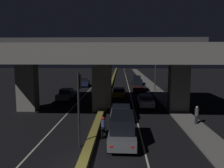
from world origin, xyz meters
TOP-DOWN VIEW (x-y plane):
  - lane_line_left_inner at (-3.62, 35.00)m, footprint 0.12×126.00m
  - lane_line_right_inner at (3.62, 35.00)m, footprint 0.12×126.00m
  - median_divider at (0.00, 35.00)m, footprint 0.59×126.00m
  - sidewalk_right at (8.36, 28.00)m, footprint 2.22×126.00m
  - elevated_overpass at (0.00, 13.16)m, footprint 22.48×12.57m
  - traffic_light_left_of_median at (-0.69, 3.37)m, footprint 0.30×0.49m
  - street_lamp at (7.81, 27.42)m, footprint 1.99×0.32m
  - car_grey_lead at (2.18, 3.99)m, footprint 2.02×4.51m
  - car_grey_second at (2.11, 10.02)m, footprint 2.08×4.21m
  - car_white_third at (5.08, 15.57)m, footprint 1.84×4.40m
  - car_taxi_yellow_fourth at (1.84, 21.51)m, footprint 2.09×4.27m
  - car_dark_red_fifth at (5.09, 27.57)m, footprint 2.06×4.73m
  - car_black_sixth at (5.42, 35.94)m, footprint 2.04×4.33m
  - car_grey_lead_oncoming at (-5.48, 19.01)m, footprint 2.01×4.52m
  - car_dark_blue_second_oncoming at (-5.28, 32.84)m, footprint 2.16×4.14m
  - motorcycle_black_filtering_near at (0.73, 5.56)m, footprint 0.34×1.88m
  - motorcycle_white_filtering_mid at (0.77, 12.87)m, footprint 0.34×1.89m
  - motorcycle_red_filtering_far at (0.72, 20.19)m, footprint 0.33×1.84m
  - pedestrian_on_sidewalk at (8.78, 8.39)m, footprint 0.32×0.32m

SIDE VIEW (x-z plane):
  - lane_line_left_inner at x=-3.62m, z-range 0.00..0.00m
  - lane_line_right_inner at x=3.62m, z-range 0.00..0.00m
  - sidewalk_right at x=8.36m, z-range 0.00..0.12m
  - median_divider at x=0.00m, z-range 0.00..0.36m
  - motorcycle_white_filtering_mid at x=0.77m, z-range -0.11..1.34m
  - motorcycle_red_filtering_far at x=0.72m, z-range -0.11..1.35m
  - motorcycle_black_filtering_near at x=0.73m, z-range -0.11..1.36m
  - car_taxi_yellow_fourth at x=1.84m, z-range 0.04..1.41m
  - car_white_third at x=5.08m, z-range 0.02..1.47m
  - car_grey_second at x=2.11m, z-range 0.04..1.45m
  - car_dark_blue_second_oncoming at x=-5.28m, z-range 0.01..1.58m
  - car_grey_lead_oncoming at x=-5.48m, z-range 0.00..1.60m
  - pedestrian_on_sidewalk at x=8.78m, z-range 0.13..1.73m
  - car_black_sixth at x=5.42m, z-range 0.04..1.93m
  - car_dark_red_fifth at x=5.09m, z-range 0.04..1.98m
  - car_grey_lead at x=2.18m, z-range 0.05..2.09m
  - traffic_light_left_of_median at x=-0.69m, z-range 0.92..6.02m
  - street_lamp at x=7.81m, z-range 0.70..8.75m
  - elevated_overpass at x=0.00m, z-range 1.96..10.03m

